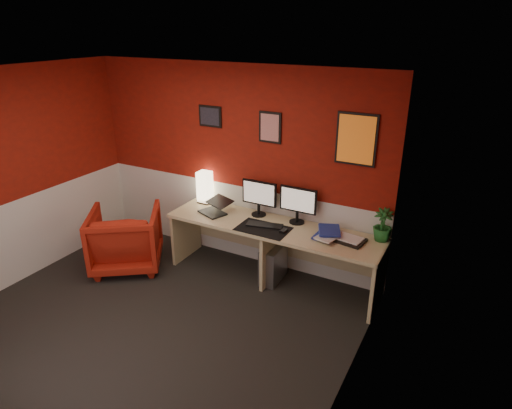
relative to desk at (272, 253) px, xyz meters
The scene contains 26 objects.
ground 1.62m from the desk, 116.93° to the right, with size 4.00×3.50×0.01m, color black.
ceiling 2.65m from the desk, 116.93° to the right, with size 4.00×3.50×0.01m, color white.
wall_back 1.19m from the desk, 154.21° to the left, with size 4.00×0.01×2.50m, color maroon.
wall_left 3.18m from the desk, 152.63° to the right, with size 0.01×3.50×2.50m, color maroon.
wall_right 2.10m from the desk, 47.53° to the right, with size 0.01×3.50×2.50m, color maroon.
wainscot_back 0.80m from the desk, 154.53° to the left, with size 4.00×0.01×1.00m, color silver.
wainscot_left 3.05m from the desk, 152.59° to the right, with size 0.01×3.50×1.00m, color silver.
wainscot_right 1.91m from the desk, 47.64° to the right, with size 0.01×3.50×1.00m, color silver.
desk is the anchor object (origin of this frame).
shoji_lamp 1.26m from the desk, 168.05° to the left, with size 0.16×0.16×0.40m, color #FFE5B2.
laptop 0.95m from the desk, behind, with size 0.33×0.23×0.22m, color black.
monitor_left 0.74m from the desk, 145.65° to the left, with size 0.45×0.06×0.58m, color black.
monitor_right 0.72m from the desk, 45.36° to the left, with size 0.45×0.06×0.58m, color black.
desk_mat 0.39m from the desk, 114.48° to the right, with size 0.60×0.38×0.01m, color black.
keyboard 0.39m from the desk, 144.23° to the right, with size 0.42×0.14×0.02m, color black.
mouse 0.44m from the desk, 28.16° to the right, with size 0.06×0.10×0.03m, color black.
book_bottom 0.65m from the desk, ahead, with size 0.21×0.28×0.03m, color navy.
book_middle 0.72m from the desk, ahead, with size 0.20×0.27×0.02m, color silver.
book_top 0.70m from the desk, ahead, with size 0.23×0.31×0.03m, color navy.
zen_tray 0.97m from the desk, ahead, with size 0.35×0.25×0.03m, color black.
potted_plant 1.34m from the desk, 10.98° to the left, with size 0.20×0.20×0.36m, color #19591E.
pc_tower 0.14m from the desk, 58.59° to the left, with size 0.20×0.45×0.45m, color #99999E.
armchair 1.88m from the desk, 162.39° to the right, with size 0.83×0.85×0.78m, color #A41E0E.
art_left 1.84m from the desk, 162.34° to the left, with size 0.32×0.02×0.26m, color black.
art_center 1.49m from the desk, 122.80° to the left, with size 0.28×0.02×0.36m, color red.
art_right 1.66m from the desk, 22.34° to the left, with size 0.44×0.02×0.56m, color orange.
Camera 1 is at (2.72, -2.75, 2.93)m, focal length 30.75 mm.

